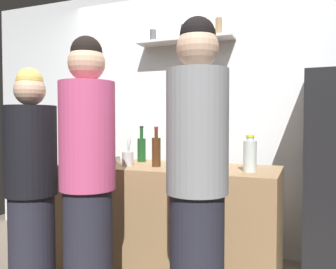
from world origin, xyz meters
TOP-DOWN VIEW (x-y plane):
  - back_wall_assembly at (0.00, 1.25)m, footprint 4.80×0.32m
  - counter at (0.09, 0.51)m, footprint 1.72×0.68m
  - baking_pan at (-0.58, 0.49)m, footprint 0.34×0.24m
  - utensil_holder at (-0.22, 0.41)m, footprint 0.09×0.09m
  - wine_bottle_amber_glass at (0.02, 0.43)m, footprint 0.07×0.07m
  - wine_bottle_pale_glass at (0.12, 0.68)m, footprint 0.07×0.07m
  - wine_bottle_green_glass at (-0.23, 0.68)m, footprint 0.07×0.07m
  - wine_bottle_dark_glass at (0.25, 0.24)m, footprint 0.07×0.07m
  - water_bottle_plastic at (0.74, 0.42)m, footprint 0.09×0.09m
  - person_grey_hoodie at (0.56, -0.24)m, footprint 0.34×0.34m
  - person_pink_top at (-0.13, -0.27)m, footprint 0.34×0.34m
  - person_blonde at (-0.60, -0.25)m, footprint 0.34×0.34m

SIDE VIEW (x-z plane):
  - counter at x=0.09m, z-range 0.00..0.89m
  - person_blonde at x=-0.60m, z-range -0.01..1.58m
  - person_pink_top at x=-0.13m, z-range 0.00..1.76m
  - person_grey_hoodie at x=0.56m, z-range 0.00..1.81m
  - baking_pan at x=-0.58m, z-range 0.89..0.94m
  - utensil_holder at x=-0.22m, z-range 0.84..1.06m
  - wine_bottle_dark_glass at x=0.25m, z-range 0.85..1.14m
  - wine_bottle_green_glass at x=-0.23m, z-range 0.85..1.16m
  - water_bottle_plastic at x=0.74m, z-range 0.88..1.14m
  - wine_bottle_amber_glass at x=0.02m, z-range 0.86..1.17m
  - wine_bottle_pale_glass at x=0.12m, z-range 0.85..1.18m
  - back_wall_assembly at x=0.00m, z-range 0.00..2.60m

